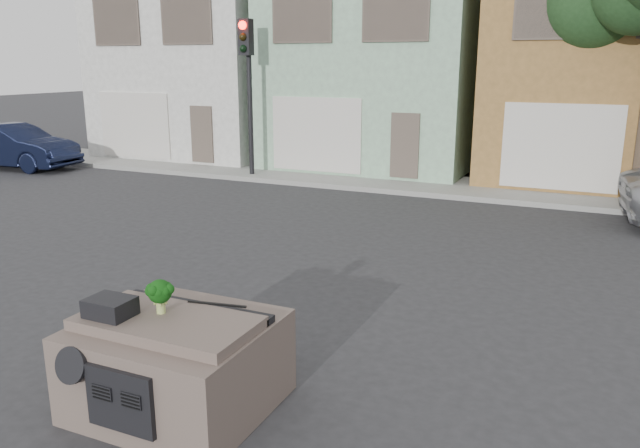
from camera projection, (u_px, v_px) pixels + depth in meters
The scene contains 11 objects.
ground_plane at pixel (299, 311), 9.67m from camera, with size 120.00×120.00×0.00m, color #303033.
sidewalk at pixel (453, 187), 18.90m from camera, with size 40.00×3.00×0.15m, color gray.
townhouse_white at pixel (216, 61), 25.90m from camera, with size 7.20×8.20×7.55m, color silver.
townhouse_mint at pixel (388, 61), 22.89m from camera, with size 7.20×8.20×7.55m, color #95BF9D.
townhouse_tan at pixel (612, 61), 19.88m from camera, with size 7.20×8.20×7.55m, color olive.
navy_sedan at pixel (16, 168), 22.67m from camera, with size 1.68×4.82×1.59m, color black.
traffic_signal at pixel (248, 101), 20.00m from camera, with size 0.40×0.40×5.10m, color black.
car_dashboard at pixel (178, 360), 6.89m from camera, with size 2.00×1.80×1.12m, color brown.
instrument_hump at pixel (110, 307), 6.64m from camera, with size 0.48×0.38×0.20m, color black.
wiper_arm at pixel (217, 304), 6.96m from camera, with size 0.70×0.03×0.02m, color black.
broccoli at pixel (160, 296), 6.70m from camera, with size 0.32×0.32×0.39m, color #0B350A.
Camera 1 is at (4.03, -8.07, 3.75)m, focal length 35.00 mm.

